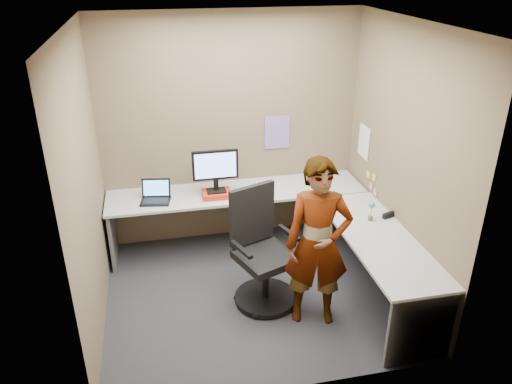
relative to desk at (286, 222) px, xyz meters
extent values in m
plane|color=#29292E|center=(-0.44, -0.39, -0.59)|extent=(3.00, 3.00, 0.00)
plane|color=brown|center=(-0.44, 0.91, 0.76)|extent=(3.00, 0.00, 3.00)
plane|color=brown|center=(1.06, -0.39, 0.76)|extent=(0.00, 2.70, 2.70)
plane|color=brown|center=(-1.94, -0.39, 0.76)|extent=(0.00, 2.70, 2.70)
plane|color=white|center=(-0.44, -0.39, 2.11)|extent=(3.00, 3.00, 0.00)
cube|color=#ACACAC|center=(-0.44, 0.59, 0.13)|extent=(2.96, 0.65, 0.03)
cube|color=#ACACAC|center=(0.74, -0.71, 0.13)|extent=(0.65, 1.91, 0.03)
cube|color=#59595B|center=(-1.88, 0.59, -0.24)|extent=(0.04, 0.60, 0.70)
cube|color=#59595B|center=(1.00, 0.59, -0.24)|extent=(0.04, 0.60, 0.70)
cube|color=#59595B|center=(0.74, -1.63, -0.24)|extent=(0.60, 0.04, 0.70)
cube|color=red|center=(-0.68, 0.50, 0.17)|extent=(0.32, 0.23, 0.06)
cube|color=black|center=(-0.68, 0.50, 0.21)|extent=(0.21, 0.15, 0.02)
cube|color=black|center=(-0.68, 0.52, 0.29)|extent=(0.05, 0.04, 0.13)
cube|color=black|center=(-0.68, 0.52, 0.52)|extent=(0.51, 0.04, 0.34)
cube|color=#8092DE|center=(-0.68, 0.50, 0.52)|extent=(0.46, 0.01, 0.29)
cube|color=black|center=(-1.37, 0.50, 0.15)|extent=(0.35, 0.28, 0.02)
cube|color=black|center=(-1.35, 0.61, 0.26)|extent=(0.32, 0.12, 0.21)
cube|color=#478BE3|center=(-1.35, 0.61, 0.26)|extent=(0.28, 0.09, 0.17)
cube|color=#B7B7BC|center=(-0.59, 0.43, 0.16)|extent=(0.12, 0.08, 0.04)
sphere|color=red|center=(-0.59, 0.42, 0.19)|extent=(0.04, 0.04, 0.04)
cone|color=white|center=(-0.40, 0.36, 0.17)|extent=(0.10, 0.10, 0.06)
cube|color=black|center=(1.00, -0.37, 0.17)|extent=(0.15, 0.09, 0.05)
cylinder|color=brown|center=(0.79, -0.39, 0.16)|extent=(0.05, 0.05, 0.04)
cylinder|color=#338C3F|center=(0.79, -0.39, 0.25)|extent=(0.01, 0.01, 0.14)
sphere|color=#399FC8|center=(0.79, -0.39, 0.32)|extent=(0.07, 0.07, 0.07)
cube|color=#846BB7|center=(0.11, 0.90, 0.71)|extent=(0.30, 0.01, 0.40)
cube|color=white|center=(1.05, 0.51, 0.66)|extent=(0.01, 0.28, 0.38)
cube|color=#F2E059|center=(1.05, 0.16, 0.36)|extent=(0.01, 0.07, 0.07)
cube|color=pink|center=(1.05, 0.21, 0.23)|extent=(0.01, 0.07, 0.07)
cube|color=pink|center=(1.05, 0.09, 0.21)|extent=(0.01, 0.07, 0.07)
cube|color=#F2E059|center=(1.05, 0.31, 0.33)|extent=(0.01, 0.07, 0.07)
cylinder|color=black|center=(-0.35, -0.54, -0.54)|extent=(0.63, 0.63, 0.04)
cylinder|color=black|center=(-0.35, -0.54, -0.30)|extent=(0.07, 0.07, 0.45)
cube|color=black|center=(-0.35, -0.54, -0.06)|extent=(0.67, 0.67, 0.08)
cube|color=black|center=(-0.44, -0.31, 0.31)|extent=(0.48, 0.23, 0.62)
cube|color=black|center=(-0.61, -0.64, 0.13)|extent=(0.16, 0.33, 0.03)
cube|color=black|center=(-0.09, -0.44, 0.13)|extent=(0.16, 0.33, 0.03)
imported|color=#999399|center=(0.06, -0.87, 0.24)|extent=(0.68, 0.52, 1.65)
camera|label=1|loc=(-1.30, -4.55, 2.62)|focal=35.00mm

